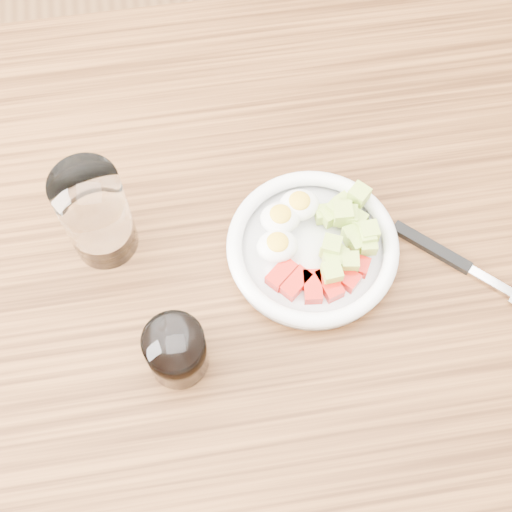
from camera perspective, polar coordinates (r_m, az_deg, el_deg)
The scene contains 6 objects.
ground at distance 1.61m, azimuth 0.42°, elevation -12.35°, with size 4.00×4.00×0.00m, color brown.
dining_table at distance 0.96m, azimuth 0.68°, elevation -3.72°, with size 1.50×0.90×0.77m.
bowl at distance 0.87m, azimuth 4.60°, elevation 0.87°, with size 0.21×0.21×0.05m.
fork at distance 0.91m, azimuth 15.50°, elevation -0.29°, with size 0.17×0.16×0.01m.
water_glass at distance 0.85m, azimuth -12.70°, elevation 3.26°, with size 0.08×0.08×0.14m, color white.
coffee_glass at distance 0.80m, azimuth -6.39°, elevation -7.58°, with size 0.07×0.07×0.08m.
Camera 1 is at (-0.06, -0.34, 1.57)m, focal length 50.00 mm.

